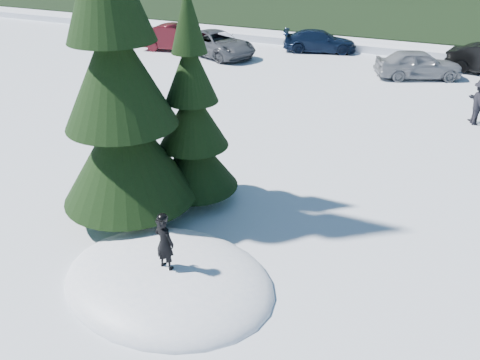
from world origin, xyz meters
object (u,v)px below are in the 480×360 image
at_px(spruce_short, 193,124).
at_px(car_0, 116,32).
at_px(car_1, 178,38).
at_px(car_3, 320,41).
at_px(car_4, 418,64).
at_px(child_skier, 164,243).
at_px(adult_0, 480,98).
at_px(spruce_tall, 118,86).
at_px(adult_2, 480,102).
at_px(car_2, 216,44).

xyz_separation_m(spruce_short, car_0, (-14.66, 14.94, -1.47)).
bearing_deg(car_1, car_3, -77.30).
bearing_deg(car_0, car_4, -87.24).
relative_size(child_skier, car_4, 0.29).
distance_m(spruce_short, adult_0, 11.64).
distance_m(spruce_tall, car_3, 19.70).
distance_m(spruce_tall, car_1, 18.60).
distance_m(child_skier, car_0, 24.21).
height_order(adult_2, car_0, adult_2).
relative_size(adult_2, car_0, 0.45).
bearing_deg(adult_2, car_0, 56.42).
xyz_separation_m(adult_0, car_1, (-16.38, 5.16, -0.15)).
relative_size(spruce_short, car_1, 1.19).
bearing_deg(adult_0, car_3, -80.15).
relative_size(spruce_short, adult_2, 3.19).
height_order(child_skier, car_3, child_skier).
relative_size(spruce_tall, adult_2, 5.12).
distance_m(child_skier, adult_0, 13.89).
bearing_deg(car_1, car_4, -101.11).
distance_m(spruce_tall, car_0, 21.47).
bearing_deg(car_3, car_1, 96.93).
relative_size(adult_0, car_1, 0.39).
distance_m(car_0, car_4, 18.41).
bearing_deg(car_3, child_skier, 172.67).
bearing_deg(car_3, spruce_tall, 166.99).
distance_m(adult_2, car_0, 21.95).
xyz_separation_m(child_skier, car_0, (-15.92, 18.23, -0.42)).
relative_size(spruce_tall, adult_0, 4.83).
relative_size(adult_2, car_1, 0.37).
height_order(car_1, car_2, car_1).
distance_m(car_2, car_4, 10.91).
height_order(car_3, car_4, car_4).
xyz_separation_m(car_2, car_4, (10.91, 0.18, -0.01)).
distance_m(spruce_short, adult_2, 11.33).
xyz_separation_m(child_skier, car_3, (-3.48, 21.36, -0.44)).
xyz_separation_m(adult_2, car_3, (-8.73, 8.90, -0.22)).
xyz_separation_m(child_skier, adult_2, (5.25, 12.47, -0.22)).
bearing_deg(car_2, car_4, -67.58).
relative_size(adult_2, car_3, 0.40).
height_order(child_skier, adult_0, adult_0).
distance_m(car_1, car_2, 2.73).
distance_m(spruce_short, car_2, 16.22).
bearing_deg(car_4, car_1, 65.08).
bearing_deg(child_skier, car_2, -57.88).
bearing_deg(car_0, car_2, -89.85).
xyz_separation_m(spruce_short, car_4, (3.75, 14.66, -1.42)).
relative_size(adult_2, car_4, 0.42).
distance_m(adult_0, adult_2, 0.41).
bearing_deg(car_2, car_3, -32.61).
height_order(adult_2, car_4, adult_2).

